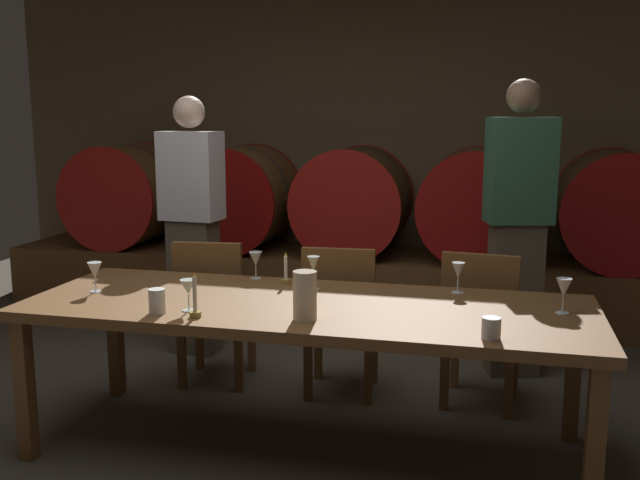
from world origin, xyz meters
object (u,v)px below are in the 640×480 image
(guest_right, at_px, (517,227))
(pitcher, at_px, (305,296))
(chair_center, at_px, (341,313))
(candle_right, at_px, (286,276))
(wine_glass_center_left, at_px, (256,260))
(wine_glass_far_right, at_px, (564,289))
(candle_left, at_px, (195,305))
(wine_glass_center_right, at_px, (313,266))
(wine_barrel_far_left, at_px, (129,195))
(wine_glass_left, at_px, (188,288))
(wine_barrel_left, at_px, (239,198))
(wine_barrel_far_right, at_px, (616,209))
(wine_glass_far_left, at_px, (95,271))
(cup_right, at_px, (491,328))
(guest_left, at_px, (193,224))
(wine_barrel_right, at_px, (477,205))
(wine_barrel_center, at_px, (354,201))
(chair_left, at_px, (213,305))
(chair_right, at_px, (481,322))
(wine_glass_right, at_px, (458,272))
(dining_table, at_px, (307,315))
(cup_left, at_px, (157,301))

(guest_right, height_order, pitcher, guest_right)
(chair_center, distance_m, candle_right, 0.50)
(chair_center, relative_size, wine_glass_center_left, 6.02)
(wine_glass_far_right, bearing_deg, candle_left, -164.15)
(chair_center, height_order, guest_right, guest_right)
(wine_glass_center_right, height_order, wine_glass_far_right, wine_glass_center_right)
(candle_left, bearing_deg, candle_right, 73.10)
(wine_barrel_far_left, distance_m, candle_left, 3.37)
(guest_right, bearing_deg, wine_glass_left, 32.42)
(wine_barrel_left, xyz_separation_m, wine_glass_center_left, (0.84, -2.06, -0.07))
(wine_barrel_far_right, relative_size, wine_glass_far_left, 5.80)
(wine_glass_center_left, height_order, cup_right, wine_glass_center_left)
(guest_left, height_order, pitcher, guest_left)
(wine_barrel_left, relative_size, wine_glass_center_left, 5.93)
(guest_left, bearing_deg, wine_barrel_right, -140.93)
(wine_barrel_far_left, height_order, wine_glass_left, wine_barrel_far_left)
(wine_barrel_center, relative_size, guest_right, 0.48)
(chair_left, bearing_deg, wine_barrel_far_left, -56.20)
(chair_right, relative_size, wine_glass_right, 5.77)
(candle_left, distance_m, wine_glass_left, 0.12)
(wine_glass_center_left, bearing_deg, candle_right, -22.84)
(candle_right, relative_size, wine_glass_far_right, 1.08)
(candle_left, bearing_deg, chair_left, 108.35)
(wine_barrel_center, bearing_deg, guest_right, -43.57)
(wine_barrel_far_left, xyz_separation_m, cup_right, (3.08, -2.82, -0.13))
(wine_barrel_left, height_order, wine_glass_left, wine_barrel_left)
(wine_barrel_left, relative_size, wine_barrel_right, 1.00)
(chair_center, bearing_deg, wine_glass_far_left, 30.07)
(dining_table, xyz_separation_m, chair_left, (-0.75, 0.68, -0.18))
(guest_left, distance_m, candle_right, 1.26)
(chair_right, xyz_separation_m, pitcher, (-0.72, -0.97, 0.34))
(chair_right, bearing_deg, wine_barrel_far_right, -111.44)
(chair_right, bearing_deg, wine_glass_left, 43.44)
(dining_table, xyz_separation_m, cup_left, (-0.60, -0.33, 0.11))
(wine_glass_right, xyz_separation_m, cup_left, (-1.27, -0.68, -0.05))
(guest_left, relative_size, cup_left, 15.61)
(candle_right, distance_m, wine_glass_center_right, 0.20)
(chair_left, bearing_deg, cup_right, 140.91)
(wine_barrel_right, distance_m, chair_right, 1.81)
(cup_left, bearing_deg, wine_barrel_right, 65.04)
(wine_glass_far_left, relative_size, wine_glass_right, 0.98)
(pitcher, distance_m, wine_glass_center_left, 0.82)
(pitcher, bearing_deg, guest_right, 59.84)
(candle_right, xyz_separation_m, wine_glass_left, (-0.28, -0.59, 0.06))
(pitcher, xyz_separation_m, wine_glass_far_left, (-1.13, 0.22, -0.00))
(guest_left, bearing_deg, wine_glass_center_right, 142.43)
(wine_barrel_center, distance_m, wine_glass_left, 2.74)
(wine_barrel_far_right, bearing_deg, wine_glass_center_left, -135.55)
(pitcher, bearing_deg, cup_left, -175.12)
(cup_left, xyz_separation_m, cup_right, (1.44, -0.02, -0.01))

